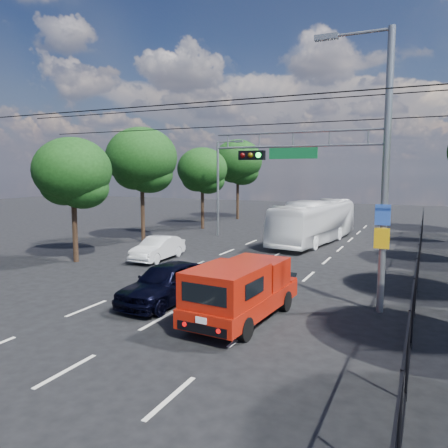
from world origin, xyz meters
The scene contains 14 objects.
ground centered at (0.00, 0.00, 0.00)m, with size 120.00×120.00×0.00m, color black.
lane_markings centered at (0.00, 14.00, 0.01)m, with size 6.12×38.00×0.01m.
signal_mast centered at (5.28, 7.99, 5.24)m, with size 6.43×0.39×9.50m.
streetlight_left centered at (-6.33, 22.00, 3.94)m, with size 2.09×0.22×7.08m.
utility_wires centered at (0.00, 8.83, 7.23)m, with size 22.00×5.04×0.74m.
fence_right centered at (7.60, 12.17, 1.03)m, with size 0.06×34.03×2.00m.
tree_left_b centered at (-9.18, 10.02, 4.58)m, with size 4.08×4.08×6.63m.
tree_left_c centered at (-9.78, 17.02, 5.40)m, with size 4.80×4.80×7.80m.
tree_left_d centered at (-9.38, 25.02, 4.72)m, with size 4.20×4.20×6.83m.
tree_left_e centered at (-9.58, 33.02, 5.53)m, with size 4.92×4.92×7.99m.
red_pickup centered at (2.49, 5.15, 1.05)m, with size 2.30×5.41×1.96m.
navy_hatchback centered at (-0.81, 5.84, 0.76)m, with size 1.79×4.45×1.52m, color black.
white_bus centered at (0.93, 21.66, 1.44)m, with size 2.42×10.33×2.88m, color white.
white_van centered at (-5.50, 12.32, 0.63)m, with size 1.34×3.85×1.27m, color silver.
Camera 1 is at (7.80, -7.57, 4.86)m, focal length 35.00 mm.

